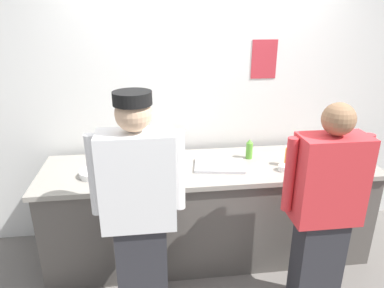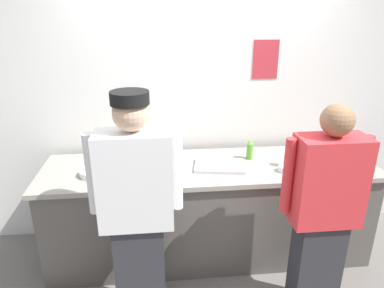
{
  "view_description": "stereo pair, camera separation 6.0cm",
  "coord_description": "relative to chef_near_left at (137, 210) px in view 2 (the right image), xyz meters",
  "views": [
    {
      "loc": [
        -0.49,
        -2.28,
        2.13
      ],
      "look_at": [
        -0.15,
        0.44,
        1.07
      ],
      "focal_mm": 32.85,
      "sensor_mm": 36.0,
      "label": 1
    },
    {
      "loc": [
        -0.43,
        -2.29,
        2.13
      ],
      "look_at": [
        -0.15,
        0.44,
        1.07
      ],
      "focal_mm": 32.85,
      "sensor_mm": 36.0,
      "label": 2
    }
  ],
  "objects": [
    {
      "name": "ramekin_yellow_sauce",
      "position": [
        0.25,
        0.89,
        0.0
      ],
      "size": [
        0.09,
        0.09,
        0.04
      ],
      "color": "white",
      "rests_on": "prep_counter"
    },
    {
      "name": "prep_counter",
      "position": [
        0.59,
        0.68,
        -0.46
      ],
      "size": [
        2.82,
        0.76,
        0.89
      ],
      "color": "#56514C",
      "rests_on": "ground"
    },
    {
      "name": "mixing_bowl_steel",
      "position": [
        0.07,
        0.59,
        0.04
      ],
      "size": [
        0.3,
        0.3,
        0.11
      ],
      "primitive_type": "cylinder",
      "color": "#B7BABF",
      "rests_on": "prep_counter"
    },
    {
      "name": "chefs_knife",
      "position": [
        1.64,
        0.76,
        -0.01
      ],
      "size": [
        0.27,
        0.03,
        0.02
      ],
      "color": "#B7BABF",
      "rests_on": "prep_counter"
    },
    {
      "name": "chef_center",
      "position": [
        1.25,
        -0.05,
        -0.06
      ],
      "size": [
        0.59,
        0.24,
        1.6
      ],
      "color": "#2D2D33",
      "rests_on": "ground"
    },
    {
      "name": "ground_plane",
      "position": [
        0.59,
        0.28,
        -0.9
      ],
      "size": [
        9.0,
        9.0,
        0.0
      ],
      "primitive_type": "plane",
      "color": "slate"
    },
    {
      "name": "chef_near_left",
      "position": [
        0.0,
        0.0,
        0.0
      ],
      "size": [
        0.61,
        0.24,
        1.69
      ],
      "color": "#2D2D33",
      "rests_on": "ground"
    },
    {
      "name": "wall_back",
      "position": [
        0.59,
        1.19,
        0.51
      ],
      "size": [
        4.43,
        0.11,
        2.83
      ],
      "color": "silver",
      "rests_on": "ground"
    },
    {
      "name": "squeeze_bottle_spare",
      "position": [
        1.48,
        0.76,
        0.07
      ],
      "size": [
        0.06,
        0.06,
        0.19
      ],
      "color": "red",
      "rests_on": "prep_counter"
    },
    {
      "name": "ramekin_green_sauce",
      "position": [
        1.17,
        0.51,
        0.01
      ],
      "size": [
        0.09,
        0.09,
        0.05
      ],
      "color": "white",
      "rests_on": "prep_counter"
    },
    {
      "name": "ramekin_orange_sauce",
      "position": [
        -0.16,
        0.76,
        0.0
      ],
      "size": [
        0.09,
        0.09,
        0.04
      ],
      "color": "white",
      "rests_on": "prep_counter"
    },
    {
      "name": "squeeze_bottle_secondary",
      "position": [
        0.96,
        0.79,
        0.07
      ],
      "size": [
        0.06,
        0.06,
        0.18
      ],
      "color": "#56A333",
      "rests_on": "prep_counter"
    },
    {
      "name": "sheet_tray",
      "position": [
        0.66,
        0.65,
        -0.01
      ],
      "size": [
        0.45,
        0.34,
        0.02
      ],
      "primitive_type": "cube",
      "rotation": [
        0.0,
        0.0,
        -0.16
      ],
      "color": "#B7BABF",
      "rests_on": "prep_counter"
    },
    {
      "name": "deli_cup",
      "position": [
        1.38,
        0.69,
        0.02
      ],
      "size": [
        0.09,
        0.09,
        0.08
      ],
      "primitive_type": "cylinder",
      "color": "white",
      "rests_on": "prep_counter"
    },
    {
      "name": "plate_stack_front",
      "position": [
        -0.37,
        0.59,
        0.01
      ],
      "size": [
        0.22,
        0.22,
        0.05
      ],
      "color": "white",
      "rests_on": "prep_counter"
    },
    {
      "name": "squeeze_bottle_primary",
      "position": [
        1.24,
        0.6,
        0.07
      ],
      "size": [
        0.06,
        0.06,
        0.19
      ],
      "color": "orange",
      "rests_on": "prep_counter"
    },
    {
      "name": "ramekin_red_sauce",
      "position": [
        0.37,
        0.68,
        0.01
      ],
      "size": [
        0.1,
        0.1,
        0.05
      ],
      "color": "white",
      "rests_on": "prep_counter"
    }
  ]
}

